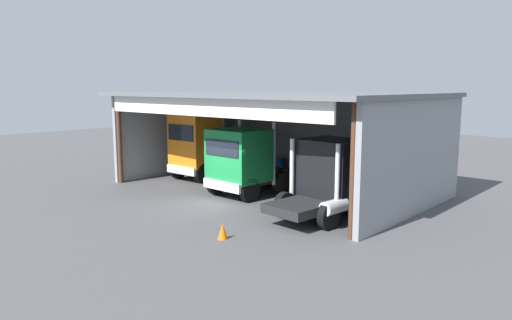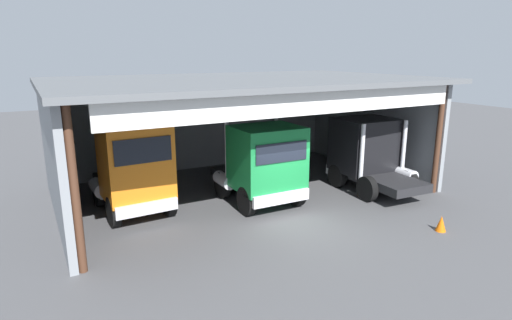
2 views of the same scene
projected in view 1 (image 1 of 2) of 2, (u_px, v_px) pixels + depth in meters
name	position (u px, v px, depth m)	size (l,w,h in m)	color
ground_plane	(208.00, 205.00, 21.47)	(80.00, 80.00, 0.00)	#4C4C4F
workshop_shed	(284.00, 120.00, 24.93)	(15.79, 10.16, 5.03)	gray
truck_orange_right_bay	(199.00, 146.00, 27.29)	(2.66, 5.20, 3.75)	orange
truck_green_center_left_bay	(243.00, 161.00, 23.11)	(2.73, 4.83, 3.61)	#197F3D
truck_black_yard_outside	(329.00, 177.00, 19.28)	(2.79, 4.61, 3.22)	black
oil_drum	(279.00, 165.00, 29.43)	(0.58, 0.58, 0.92)	#194CB2
tool_cart	(354.00, 179.00, 25.03)	(0.90, 0.60, 1.00)	black
traffic_cone	(223.00, 231.00, 16.67)	(0.36, 0.36, 0.56)	orange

